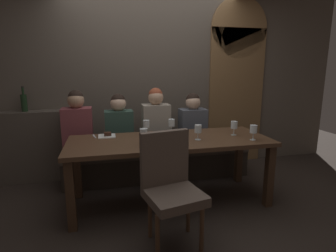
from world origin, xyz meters
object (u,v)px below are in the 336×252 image
dining_table (170,147)px  wine_glass_near_right (144,133)px  wine_glass_center_back (172,123)px  diner_bearded (119,124)px  diner_near_end (193,121)px  espresso_cup (179,142)px  banquette_bench (158,162)px  chair_near_side (170,182)px  wine_glass_near_left (146,124)px  wine_glass_far_right (254,129)px  fork_on_table (94,136)px  diner_far_end (156,120)px  wine_glass_end_left (234,126)px  wine_bottle_dark_red (24,102)px  dessert_plate (107,135)px  wine_glass_far_left (198,130)px  diner_redhead (77,124)px

dining_table → wine_glass_near_right: size_ratio=13.41×
wine_glass_center_back → diner_bearded: bearing=145.4°
diner_near_end → espresso_cup: bearing=-116.2°
banquette_bench → chair_near_side: 1.47m
diner_bearded → wine_glass_near_left: bearing=-54.1°
wine_glass_far_right → fork_on_table: 1.77m
diner_far_end → fork_on_table: (-0.79, -0.40, -0.09)m
dining_table → wine_glass_near_left: 0.42m
wine_glass_center_back → wine_glass_near_right: same height
wine_glass_end_left → wine_bottle_dark_red: bearing=157.4°
wine_bottle_dark_red → diner_bearded: bearing=-15.0°
diner_near_end → espresso_cup: 1.01m
dessert_plate → wine_glass_far_left: bearing=-20.8°
wine_glass_far_left → banquette_bench: bearing=110.1°
chair_near_side → diner_redhead: bearing=121.4°
chair_near_side → wine_glass_near_right: (-0.14, 0.58, 0.30)m
dining_table → wine_glass_near_left: wine_glass_near_left is taller
banquette_bench → wine_bottle_dark_red: bearing=168.9°
wine_glass_center_back → chair_near_side: bearing=-104.4°
dining_table → fork_on_table: fork_on_table is taller
wine_glass_near_left → wine_glass_far_right: size_ratio=1.00×
diner_bearded → espresso_cup: 1.08m
diner_near_end → wine_glass_far_left: diner_near_end is taller
wine_glass_near_left → dessert_plate: (-0.46, -0.03, -0.10)m
diner_bearded → wine_glass_center_back: diner_bearded is taller
wine_glass_far_left → espresso_cup: size_ratio=1.37×
wine_glass_near_left → wine_glass_far_right: 1.21m
diner_far_end → wine_glass_near_right: bearing=-108.7°
diner_far_end → dessert_plate: (-0.65, -0.43, -0.08)m
diner_redhead → wine_glass_center_back: size_ratio=4.84×
wine_glass_near_right → wine_glass_near_left: bearing=78.1°
diner_bearded → espresso_cup: bearing=-59.3°
wine_glass_far_right → dessert_plate: bearing=161.5°
diner_redhead → dessert_plate: size_ratio=4.18×
wine_bottle_dark_red → wine_glass_far_left: wine_bottle_dark_red is taller
chair_near_side → espresso_cup: (0.21, 0.51, 0.21)m
dining_table → diner_bearded: 0.89m
banquette_bench → diner_near_end: 0.75m
espresso_cup → wine_glass_end_left: bearing=17.2°
espresso_cup → wine_glass_near_right: bearing=168.2°
wine_glass_near_left → fork_on_table: size_ratio=0.96×
diner_bearded → diner_far_end: 0.49m
wine_glass_end_left → diner_bearded: bearing=151.1°
diner_bearded → wine_glass_far_left: 1.14m
diner_redhead → fork_on_table: size_ratio=4.67×
wine_glass_near_left → fork_on_table: wine_glass_near_left is taller
dining_table → wine_glass_near_left: size_ratio=13.41×
wine_glass_center_back → dining_table: bearing=-106.8°
diner_far_end → espresso_cup: size_ratio=6.68×
fork_on_table → wine_glass_center_back: bearing=-12.4°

